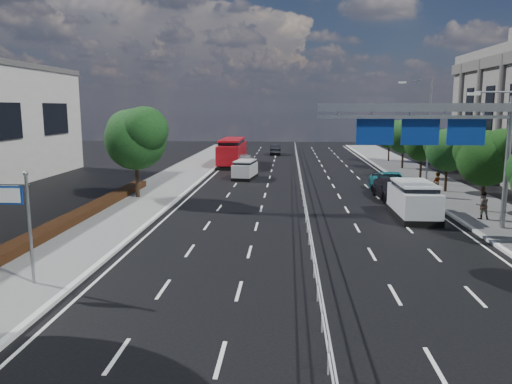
{
  "coord_description": "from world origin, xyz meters",
  "views": [
    {
      "loc": [
        -1.06,
        -17.23,
        6.61
      ],
      "look_at": [
        -2.66,
        7.45,
        2.4
      ],
      "focal_mm": 35.0,
      "sensor_mm": 36.0,
      "label": 1
    }
  ],
  "objects_px": {
    "toilet_sign": "(16,209)",
    "near_car_silver": "(246,160)",
    "white_minivan": "(245,170)",
    "pedestrian_a": "(437,185)",
    "red_bus": "(232,151)",
    "parked_car_teal": "(392,183)",
    "overhead_gantry": "(435,126)",
    "pedestrian_b": "(482,205)",
    "silver_minivan": "(414,200)",
    "parked_car_dark": "(392,189)",
    "near_car_dark": "(275,150)"
  },
  "relations": [
    {
      "from": "overhead_gantry",
      "to": "red_bus",
      "type": "bearing_deg",
      "value": 115.58
    },
    {
      "from": "parked_car_teal",
      "to": "pedestrian_a",
      "type": "xyz_separation_m",
      "value": [
        2.62,
        -2.59,
        0.27
      ]
    },
    {
      "from": "white_minivan",
      "to": "red_bus",
      "type": "distance_m",
      "value": 11.16
    },
    {
      "from": "near_car_silver",
      "to": "toilet_sign",
      "type": "bearing_deg",
      "value": 84.25
    },
    {
      "from": "silver_minivan",
      "to": "parked_car_dark",
      "type": "bearing_deg",
      "value": 90.37
    },
    {
      "from": "red_bus",
      "to": "pedestrian_b",
      "type": "height_order",
      "value": "red_bus"
    },
    {
      "from": "white_minivan",
      "to": "overhead_gantry",
      "type": "bearing_deg",
      "value": -50.17
    },
    {
      "from": "silver_minivan",
      "to": "pedestrian_a",
      "type": "distance_m",
      "value": 7.09
    },
    {
      "from": "white_minivan",
      "to": "parked_car_dark",
      "type": "distance_m",
      "value": 15.26
    },
    {
      "from": "toilet_sign",
      "to": "overhead_gantry",
      "type": "bearing_deg",
      "value": 29.6
    },
    {
      "from": "toilet_sign",
      "to": "parked_car_dark",
      "type": "xyz_separation_m",
      "value": [
        17.45,
        19.0,
        -2.17
      ]
    },
    {
      "from": "pedestrian_b",
      "to": "white_minivan",
      "type": "bearing_deg",
      "value": -46.19
    },
    {
      "from": "toilet_sign",
      "to": "overhead_gantry",
      "type": "xyz_separation_m",
      "value": [
        17.69,
        10.05,
        2.66
      ]
    },
    {
      "from": "overhead_gantry",
      "to": "parked_car_teal",
      "type": "distance_m",
      "value": 12.74
    },
    {
      "from": "silver_minivan",
      "to": "parked_car_teal",
      "type": "relative_size",
      "value": 0.92
    },
    {
      "from": "pedestrian_b",
      "to": "red_bus",
      "type": "bearing_deg",
      "value": -55.95
    },
    {
      "from": "near_car_dark",
      "to": "silver_minivan",
      "type": "bearing_deg",
      "value": 101.45
    },
    {
      "from": "near_car_silver",
      "to": "parked_car_dark",
      "type": "height_order",
      "value": "near_car_silver"
    },
    {
      "from": "red_bus",
      "to": "silver_minivan",
      "type": "xyz_separation_m",
      "value": [
        14.04,
        -26.88,
        -0.52
      ]
    },
    {
      "from": "pedestrian_b",
      "to": "pedestrian_a",
      "type": "bearing_deg",
      "value": -83.94
    },
    {
      "from": "near_car_dark",
      "to": "silver_minivan",
      "type": "xyz_separation_m",
      "value": [
        9.43,
        -40.36,
        0.37
      ]
    },
    {
      "from": "toilet_sign",
      "to": "near_car_silver",
      "type": "relative_size",
      "value": 0.94
    },
    {
      "from": "silver_minivan",
      "to": "pedestrian_a",
      "type": "xyz_separation_m",
      "value": [
        3.17,
        6.34,
        -0.01
      ]
    },
    {
      "from": "red_bus",
      "to": "silver_minivan",
      "type": "bearing_deg",
      "value": -62.02
    },
    {
      "from": "overhead_gantry",
      "to": "white_minivan",
      "type": "bearing_deg",
      "value": 122.08
    },
    {
      "from": "overhead_gantry",
      "to": "pedestrian_b",
      "type": "xyz_separation_m",
      "value": [
        3.57,
        2.09,
        -4.65
      ]
    },
    {
      "from": "overhead_gantry",
      "to": "white_minivan",
      "type": "height_order",
      "value": "overhead_gantry"
    },
    {
      "from": "parked_car_teal",
      "to": "pedestrian_b",
      "type": "relative_size",
      "value": 3.47
    },
    {
      "from": "toilet_sign",
      "to": "silver_minivan",
      "type": "distance_m",
      "value": 21.82
    },
    {
      "from": "overhead_gantry",
      "to": "red_bus",
      "type": "xyz_separation_m",
      "value": [
        -14.24,
        29.74,
        -4.02
      ]
    },
    {
      "from": "toilet_sign",
      "to": "pedestrian_b",
      "type": "bearing_deg",
      "value": 29.74
    },
    {
      "from": "white_minivan",
      "to": "near_car_dark",
      "type": "xyz_separation_m",
      "value": [
        2.2,
        24.35,
        -0.15
      ]
    },
    {
      "from": "red_bus",
      "to": "pedestrian_a",
      "type": "distance_m",
      "value": 26.81
    },
    {
      "from": "silver_minivan",
      "to": "toilet_sign",
      "type": "bearing_deg",
      "value": -143.56
    },
    {
      "from": "overhead_gantry",
      "to": "near_car_silver",
      "type": "distance_m",
      "value": 30.64
    },
    {
      "from": "near_car_silver",
      "to": "parked_car_teal",
      "type": "xyz_separation_m",
      "value": [
        12.84,
        -15.77,
        0.0
      ]
    },
    {
      "from": "white_minivan",
      "to": "pedestrian_a",
      "type": "relative_size",
      "value": 2.27
    },
    {
      "from": "silver_minivan",
      "to": "pedestrian_b",
      "type": "xyz_separation_m",
      "value": [
        3.77,
        -0.76,
        -0.11
      ]
    },
    {
      "from": "red_bus",
      "to": "parked_car_teal",
      "type": "distance_m",
      "value": 23.15
    },
    {
      "from": "white_minivan",
      "to": "parked_car_teal",
      "type": "xyz_separation_m",
      "value": [
        12.18,
        -7.08,
        -0.06
      ]
    },
    {
      "from": "near_car_dark",
      "to": "pedestrian_a",
      "type": "distance_m",
      "value": 36.28
    },
    {
      "from": "white_minivan",
      "to": "red_bus",
      "type": "relative_size",
      "value": 0.41
    },
    {
      "from": "red_bus",
      "to": "parked_car_dark",
      "type": "bearing_deg",
      "value": -55.65
    },
    {
      "from": "parked_car_dark",
      "to": "pedestrian_a",
      "type": "distance_m",
      "value": 3.23
    },
    {
      "from": "parked_car_teal",
      "to": "pedestrian_a",
      "type": "relative_size",
      "value": 3.08
    },
    {
      "from": "white_minivan",
      "to": "red_bus",
      "type": "height_order",
      "value": "red_bus"
    },
    {
      "from": "near_car_silver",
      "to": "silver_minivan",
      "type": "xyz_separation_m",
      "value": [
        12.29,
        -24.7,
        0.28
      ]
    },
    {
      "from": "near_car_dark",
      "to": "parked_car_dark",
      "type": "xyz_separation_m",
      "value": [
        9.39,
        -34.27,
        0.08
      ]
    },
    {
      "from": "pedestrian_a",
      "to": "silver_minivan",
      "type": "bearing_deg",
      "value": 26.37
    },
    {
      "from": "silver_minivan",
      "to": "parked_car_teal",
      "type": "xyz_separation_m",
      "value": [
        0.55,
        8.93,
        -0.28
      ]
    }
  ]
}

